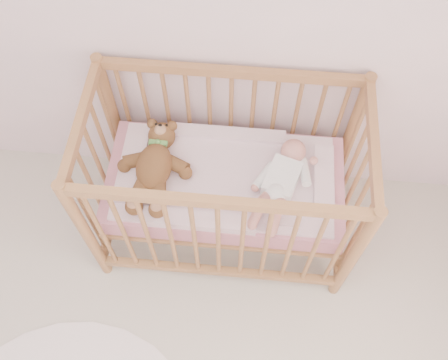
# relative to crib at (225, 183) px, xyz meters

# --- Properties ---
(crib) EXTENTS (1.36, 0.76, 1.00)m
(crib) POSITION_rel_crib_xyz_m (0.00, 0.00, 0.00)
(crib) COLOR #A16D44
(crib) RESTS_ON floor
(mattress) EXTENTS (1.22, 0.62, 0.13)m
(mattress) POSITION_rel_crib_xyz_m (0.00, 0.00, -0.01)
(mattress) COLOR #C37A8F
(mattress) RESTS_ON crib
(blanket) EXTENTS (1.10, 0.58, 0.06)m
(blanket) POSITION_rel_crib_xyz_m (0.00, 0.00, 0.06)
(blanket) COLOR pink
(blanket) RESTS_ON mattress
(baby) EXTENTS (0.44, 0.63, 0.14)m
(baby) POSITION_rel_crib_xyz_m (0.29, -0.02, 0.14)
(baby) COLOR white
(baby) RESTS_ON blanket
(teddy_bear) EXTENTS (0.42, 0.58, 0.16)m
(teddy_bear) POSITION_rel_crib_xyz_m (-0.35, -0.02, 0.15)
(teddy_bear) COLOR brown
(teddy_bear) RESTS_ON blanket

